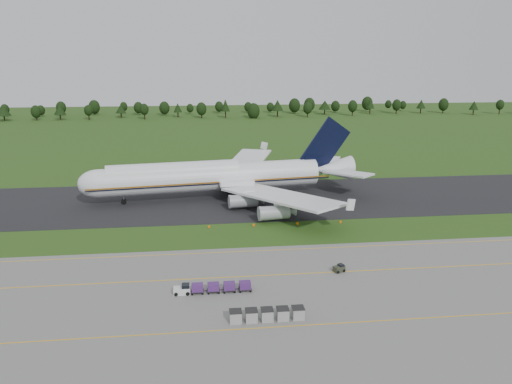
{
  "coord_description": "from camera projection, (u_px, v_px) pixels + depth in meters",
  "views": [
    {
      "loc": [
        -8.58,
        -105.35,
        39.13
      ],
      "look_at": [
        3.57,
        2.0,
        9.34
      ],
      "focal_mm": 35.0,
      "sensor_mm": 36.0,
      "label": 1
    }
  ],
  "objects": [
    {
      "name": "aircraft",
      "position": [
        216.0,
        176.0,
        139.68
      ],
      "size": [
        78.94,
        76.11,
        22.09
      ],
      "color": "white",
      "rests_on": "ground"
    },
    {
      "name": "apron_markings",
      "position": [
        254.0,
        288.0,
        86.38
      ],
      "size": [
        300.0,
        30.2,
        0.01
      ],
      "color": "#E8A30D",
      "rests_on": "apron"
    },
    {
      "name": "ground",
      "position": [
        241.0,
        235.0,
        112.24
      ],
      "size": [
        600.0,
        600.0,
        0.0
      ],
      "primitive_type": "plane",
      "color": "#254514",
      "rests_on": "ground"
    },
    {
      "name": "tree_line",
      "position": [
        209.0,
        108.0,
        320.61
      ],
      "size": [
        524.46,
        22.85,
        11.93
      ],
      "color": "black",
      "rests_on": "ground"
    },
    {
      "name": "uld_row",
      "position": [
        267.0,
        315.0,
        75.79
      ],
      "size": [
        11.48,
        1.88,
        1.86
      ],
      "color": "gray",
      "rests_on": "apron"
    },
    {
      "name": "edge_markers",
      "position": [
        276.0,
        224.0,
        118.28
      ],
      "size": [
        32.05,
        0.3,
        0.6
      ],
      "color": "#FF6708",
      "rests_on": "ground"
    },
    {
      "name": "apron",
      "position": [
        259.0,
        308.0,
        79.67
      ],
      "size": [
        300.0,
        52.0,
        0.06
      ],
      "primitive_type": "cube",
      "color": "slate",
      "rests_on": "ground"
    },
    {
      "name": "baggage_train",
      "position": [
        212.0,
        288.0,
        84.72
      ],
      "size": [
        13.21,
        1.69,
        1.62
      ],
      "color": "silver",
      "rests_on": "apron"
    },
    {
      "name": "taxiway",
      "position": [
        233.0,
        200.0,
        139.06
      ],
      "size": [
        300.0,
        40.0,
        0.08
      ],
      "primitive_type": "cube",
      "color": "black",
      "rests_on": "ground"
    },
    {
      "name": "utility_cart",
      "position": [
        339.0,
        269.0,
        92.88
      ],
      "size": [
        2.34,
        1.9,
        1.12
      ],
      "color": "#2E3223",
      "rests_on": "apron"
    }
  ]
}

